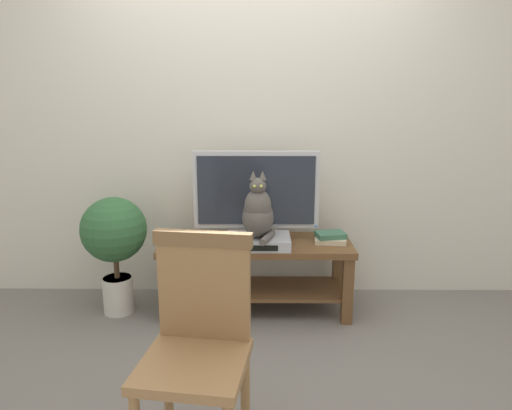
% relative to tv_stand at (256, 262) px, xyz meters
% --- Properties ---
extents(ground_plane, '(12.00, 12.00, 0.00)m').
position_rel_tv_stand_xyz_m(ground_plane, '(-0.03, -0.64, -0.35)').
color(ground_plane, slate).
extents(back_wall, '(7.00, 0.12, 2.80)m').
position_rel_tv_stand_xyz_m(back_wall, '(-0.03, 0.40, 1.05)').
color(back_wall, beige).
rests_on(back_wall, ground).
extents(tv_stand, '(1.29, 0.49, 0.50)m').
position_rel_tv_stand_xyz_m(tv_stand, '(0.00, 0.00, 0.00)').
color(tv_stand, brown).
rests_on(tv_stand, ground).
extents(tv, '(0.85, 0.20, 0.61)m').
position_rel_tv_stand_xyz_m(tv, '(0.00, 0.08, 0.46)').
color(tv, '#B7B7BC').
rests_on(tv, tv_stand).
extents(media_box, '(0.42, 0.29, 0.07)m').
position_rel_tv_stand_xyz_m(media_box, '(0.01, -0.10, 0.18)').
color(media_box, '#ADADB2').
rests_on(media_box, tv_stand).
extents(cat, '(0.22, 0.36, 0.44)m').
position_rel_tv_stand_xyz_m(cat, '(0.01, -0.11, 0.38)').
color(cat, '#514C47').
rests_on(cat, media_box).
extents(wooden_chair, '(0.46, 0.46, 0.93)m').
position_rel_tv_stand_xyz_m(wooden_chair, '(-0.22, -1.33, 0.18)').
color(wooden_chair, olive).
rests_on(wooden_chair, ground).
extents(book_stack, '(0.22, 0.19, 0.07)m').
position_rel_tv_stand_xyz_m(book_stack, '(0.50, -0.00, 0.18)').
color(book_stack, beige).
rests_on(book_stack, tv_stand).
extents(potted_plant, '(0.44, 0.44, 0.81)m').
position_rel_tv_stand_xyz_m(potted_plant, '(-0.95, -0.04, 0.19)').
color(potted_plant, beige).
rests_on(potted_plant, ground).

